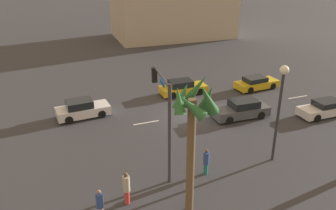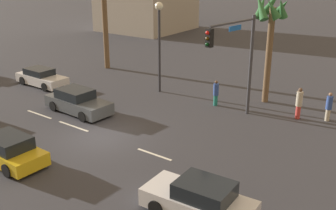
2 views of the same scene
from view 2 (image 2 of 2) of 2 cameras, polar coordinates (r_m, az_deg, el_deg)
ground_plane at (r=22.34m, az=-9.28°, el=-4.40°), size 220.00×220.00×0.00m
lane_stripe_2 at (r=26.31m, az=-17.72°, el=-1.28°), size 2.33×0.14×0.01m
lane_stripe_3 at (r=23.95m, az=-13.22°, el=-2.95°), size 2.46×0.14×0.01m
lane_stripe_4 at (r=20.10m, az=-1.94°, el=-7.00°), size 2.11×0.14×0.01m
car_0 at (r=25.90m, az=-12.64°, el=0.45°), size 4.68×2.09×1.47m
car_1 at (r=15.43m, az=4.49°, el=-13.29°), size 4.34×2.07×1.48m
car_4 at (r=20.64m, az=-21.82°, el=-5.86°), size 4.47×1.92×1.36m
car_5 at (r=32.18m, az=-17.44°, el=3.71°), size 4.38×1.80×1.30m
traffic_signal at (r=23.43m, az=9.79°, el=7.34°), size 0.82×4.39×6.09m
streetlamp at (r=28.37m, az=-1.25°, el=10.49°), size 0.56×0.56×6.37m
pedestrian_0 at (r=26.53m, az=6.78°, el=1.77°), size 0.42×0.42×1.70m
pedestrian_1 at (r=25.63m, az=21.78°, el=-0.15°), size 0.48×0.48×1.76m
pedestrian_2 at (r=25.35m, az=18.03°, el=0.33°), size 0.53×0.53×1.94m
palm_tree_0 at (r=26.88m, az=14.26°, el=11.56°), size 2.32×2.71×7.41m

